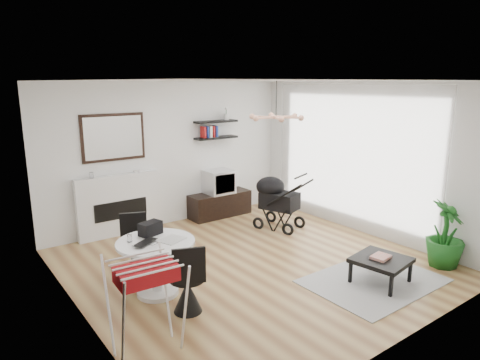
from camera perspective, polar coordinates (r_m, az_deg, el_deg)
floor at (r=6.59m, az=1.56°, el=-11.09°), size 5.00×5.00×0.00m
ceiling at (r=6.02m, az=1.72°, el=13.10°), size 5.00×5.00×0.00m
wall_back at (r=8.24m, az=-9.20°, el=3.46°), size 5.00×0.00×5.00m
wall_left at (r=5.06m, az=-21.25°, el=-3.23°), size 0.00×5.00×5.00m
wall_right at (r=7.93m, az=15.99°, el=2.76°), size 0.00×5.00×5.00m
sheer_curtain at (r=7.97m, az=14.42°, el=2.91°), size 0.04×3.60×2.60m
fireplace at (r=7.87m, az=-15.88°, el=-2.26°), size 1.50×0.17×2.16m
shelf_lower at (r=8.57m, az=-3.20°, el=5.66°), size 0.90×0.25×0.04m
shelf_upper at (r=8.53m, az=-3.23°, el=7.79°), size 0.90×0.25×0.04m
pendant_lamp at (r=6.72m, az=4.82°, el=8.35°), size 0.90×0.90×0.10m
tv_console at (r=8.76m, az=-2.70°, el=-3.26°), size 1.29×0.45×0.48m
crt_tv at (r=8.62m, az=-2.82°, el=-0.23°), size 0.54×0.47×0.47m
dining_table at (r=5.64m, az=-11.09°, el=-10.33°), size 0.99×0.99×0.72m
laptop at (r=5.44m, az=-12.07°, el=-8.30°), size 0.42×0.37×0.03m
black_bag at (r=5.75m, az=-11.86°, el=-6.34°), size 0.33×0.25×0.17m
newspaper at (r=5.55m, az=-9.09°, el=-7.84°), size 0.38×0.35×0.01m
drinking_glass at (r=5.58m, az=-14.50°, el=-7.52°), size 0.06×0.06×0.10m
chair_far at (r=6.30m, az=-13.78°, el=-9.90°), size 0.46×0.47×0.87m
chair_near at (r=5.25m, az=-6.99°, el=-14.43°), size 0.46×0.47×0.88m
drying_rack at (r=4.51m, az=-12.39°, el=-15.99°), size 0.70×0.66×0.99m
stroller at (r=8.02m, az=4.90°, el=-3.16°), size 0.80×0.99×1.08m
rug at (r=6.33m, az=17.37°, el=-12.69°), size 1.82×1.32×0.01m
coffee_table at (r=6.19m, az=18.30°, el=-10.20°), size 0.77×0.77×0.35m
magazines at (r=6.16m, az=18.26°, el=-9.71°), size 0.29×0.24×0.04m
potted_plant at (r=7.03m, az=25.71°, el=-6.54°), size 0.71×0.71×0.99m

